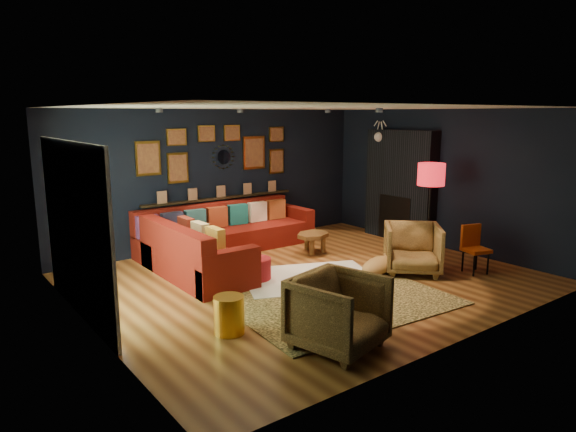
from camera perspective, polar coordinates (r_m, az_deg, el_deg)
floor at (r=8.01m, az=2.29°, el=-6.98°), size 6.50×6.50×0.00m
room_walls at (r=7.67m, az=2.38°, el=4.41°), size 6.50×6.50×6.50m
sectional at (r=9.04m, az=-8.03°, el=-2.83°), size 3.41×2.69×0.86m
ledge at (r=9.96m, az=-7.47°, el=2.00°), size 3.20×0.12×0.04m
gallery_wall at (r=9.88m, az=-7.77°, el=7.10°), size 3.15×0.04×1.02m
sunburst_mirror at (r=9.95m, az=-7.19°, el=6.53°), size 0.47×0.16×0.47m
fireplace at (r=10.53m, az=12.34°, el=2.90°), size 0.31×1.60×2.20m
deer_head at (r=10.80m, az=10.71°, el=8.66°), size 0.50×0.28×0.45m
sliding_door at (r=6.83m, az=-22.50°, el=-1.50°), size 0.06×2.80×2.20m
ceiling_spots at (r=8.25m, az=-1.16°, el=11.63°), size 3.30×2.50×0.06m
shag_rug at (r=8.00m, az=2.36°, el=-6.91°), size 2.40×2.11×0.03m
leopard_rug at (r=7.11m, az=5.87°, el=-9.39°), size 3.07×2.30×0.02m
coffee_table at (r=9.35m, az=2.81°, el=-2.33°), size 0.85×0.75×0.35m
pouf at (r=7.90m, az=-3.68°, el=-5.83°), size 0.49×0.49×0.32m
armchair_left at (r=5.63m, az=5.63°, el=-10.26°), size 1.04×1.00×0.90m
armchair_right at (r=8.43m, az=13.68°, el=-3.28°), size 1.16×1.16×0.87m
gold_stool at (r=6.09m, az=-6.56°, el=-10.85°), size 0.36×0.36×0.45m
orange_chair at (r=8.75m, az=19.94°, el=-3.03°), size 0.45×0.45×0.77m
floor_lamp at (r=9.16m, az=15.61°, el=4.03°), size 0.46×0.46×1.68m
dog at (r=8.26m, az=9.96°, el=-5.15°), size 1.28×0.91×0.36m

